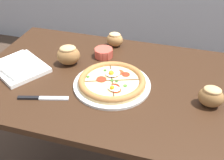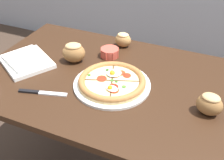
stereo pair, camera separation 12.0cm
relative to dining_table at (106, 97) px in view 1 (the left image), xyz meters
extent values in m
cube|color=#331E11|center=(0.00, 0.00, 0.10)|extent=(1.18, 0.78, 0.03)
cube|color=#331E11|center=(-0.54, 0.34, -0.27)|extent=(0.06, 0.06, 0.70)
cube|color=#331E11|center=(0.54, 0.34, -0.27)|extent=(0.06, 0.06, 0.70)
cylinder|color=white|center=(0.05, -0.05, 0.12)|extent=(0.34, 0.34, 0.01)
cylinder|color=#DBB775|center=(0.05, -0.05, 0.13)|extent=(0.29, 0.29, 0.01)
cylinder|color=beige|center=(0.05, -0.05, 0.14)|extent=(0.25, 0.25, 0.00)
torus|color=#A36B38|center=(0.05, -0.05, 0.14)|extent=(0.29, 0.29, 0.03)
cube|color=#472D19|center=(0.02, 0.01, 0.14)|extent=(0.05, 0.12, 0.00)
cube|color=#472D19|center=(-0.01, -0.07, 0.14)|extent=(0.12, 0.05, 0.00)
cube|color=#472D19|center=(0.07, -0.10, 0.14)|extent=(0.05, 0.12, 0.00)
cube|color=#472D19|center=(0.10, -0.03, 0.14)|extent=(0.12, 0.05, 0.00)
cylinder|color=red|center=(0.06, 0.02, 0.14)|extent=(0.04, 0.04, 0.00)
cylinder|color=red|center=(0.09, 0.01, 0.14)|extent=(0.03, 0.03, 0.00)
cylinder|color=red|center=(0.07, -0.09, 0.14)|extent=(0.04, 0.04, 0.00)
cylinder|color=red|center=(0.00, -0.05, 0.14)|extent=(0.04, 0.04, 0.00)
cylinder|color=red|center=(0.04, 0.00, 0.14)|extent=(0.04, 0.04, 0.00)
cylinder|color=red|center=(0.08, -0.11, 0.14)|extent=(0.04, 0.04, 0.00)
ellipsoid|color=white|center=(0.07, -0.11, 0.15)|extent=(0.06, 0.05, 0.01)
sphere|color=orange|center=(0.07, -0.11, 0.15)|extent=(0.02, 0.02, 0.02)
ellipsoid|color=white|center=(0.04, 0.00, 0.15)|extent=(0.09, 0.09, 0.01)
sphere|color=#F4AD1E|center=(0.03, -0.01, 0.15)|extent=(0.02, 0.02, 0.02)
cylinder|color=#2D5B1E|center=(0.08, -0.08, 0.14)|extent=(0.01, 0.01, 0.00)
cylinder|color=#477A2D|center=(0.06, -0.07, 0.14)|extent=(0.01, 0.01, 0.00)
cylinder|color=#2D5B1E|center=(0.07, -0.05, 0.14)|extent=(0.01, 0.01, 0.00)
cylinder|color=#386B23|center=(-0.06, -0.05, 0.14)|extent=(0.01, 0.01, 0.00)
cylinder|color=#477A2D|center=(0.01, 0.00, 0.14)|extent=(0.01, 0.01, 0.00)
cylinder|color=#2D5B1E|center=(-0.01, 0.02, 0.14)|extent=(0.01, 0.01, 0.00)
cylinder|color=#2D5B1E|center=(0.06, 0.03, 0.14)|extent=(0.02, 0.02, 0.00)
cylinder|color=#386B23|center=(0.05, -0.05, 0.14)|extent=(0.01, 0.01, 0.00)
cylinder|color=#477A2D|center=(0.11, -0.07, 0.14)|extent=(0.02, 0.02, 0.00)
cylinder|color=#C64C3D|center=(-0.06, 0.18, 0.13)|extent=(0.09, 0.09, 0.04)
cylinder|color=gold|center=(-0.06, 0.18, 0.14)|extent=(0.07, 0.07, 0.02)
cylinder|color=#C64C3D|center=(-0.02, 0.18, 0.13)|extent=(0.01, 0.01, 0.04)
cylinder|color=#C64C3D|center=(-0.03, 0.21, 0.13)|extent=(0.01, 0.01, 0.04)
cylinder|color=#C64C3D|center=(-0.06, 0.22, 0.13)|extent=(0.01, 0.01, 0.04)
cylinder|color=#C64C3D|center=(-0.10, 0.21, 0.13)|extent=(0.01, 0.01, 0.04)
cylinder|color=#C64C3D|center=(-0.11, 0.18, 0.13)|extent=(0.01, 0.01, 0.04)
cylinder|color=#C64C3D|center=(-0.10, 0.15, 0.13)|extent=(0.01, 0.01, 0.04)
cylinder|color=#C64C3D|center=(-0.06, 0.13, 0.13)|extent=(0.01, 0.01, 0.04)
cylinder|color=#C64C3D|center=(-0.03, 0.15, 0.13)|extent=(0.01, 0.01, 0.04)
cube|color=white|center=(-0.41, -0.05, 0.12)|extent=(0.31, 0.30, 0.02)
cube|color=white|center=(-0.41, -0.05, 0.14)|extent=(0.25, 0.24, 0.02)
ellipsoid|color=olive|center=(0.45, -0.06, 0.15)|extent=(0.11, 0.08, 0.08)
ellipsoid|color=tan|center=(0.45, -0.06, 0.19)|extent=(0.07, 0.06, 0.02)
ellipsoid|color=#B27F47|center=(-0.04, 0.30, 0.15)|extent=(0.09, 0.07, 0.07)
ellipsoid|color=#EAB775|center=(-0.04, 0.30, 0.18)|extent=(0.06, 0.05, 0.02)
ellipsoid|color=olive|center=(-0.20, 0.06, 0.16)|extent=(0.13, 0.12, 0.09)
ellipsoid|color=tan|center=(-0.20, 0.06, 0.20)|extent=(0.10, 0.09, 0.03)
cube|color=silver|center=(-0.16, -0.20, 0.12)|extent=(0.12, 0.05, 0.01)
cube|color=black|center=(-0.26, -0.23, 0.12)|extent=(0.09, 0.04, 0.01)
camera|label=1|loc=(0.32, -0.99, 0.84)|focal=45.00mm
camera|label=2|loc=(0.44, -0.95, 0.84)|focal=45.00mm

